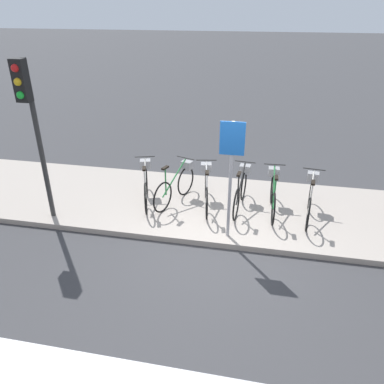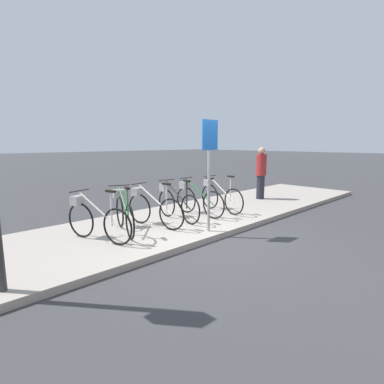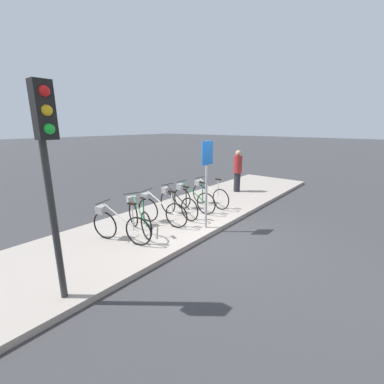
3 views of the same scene
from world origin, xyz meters
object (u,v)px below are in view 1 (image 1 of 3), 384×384
Objects in this scene: parked_bicycle_2 at (206,187)px; parked_bicycle_5 at (310,198)px; parked_bicycle_0 at (146,183)px; parked_bicycle_4 at (273,192)px; traffic_light at (29,109)px; sign_post at (231,162)px; parked_bicycle_1 at (177,183)px; parked_bicycle_3 at (241,189)px.

parked_bicycle_2 is 2.23m from parked_bicycle_5.
parked_bicycle_4 is at bearing 1.95° from parked_bicycle_0.
traffic_light is at bearing -167.88° from parked_bicycle_5.
traffic_light is at bearing -179.17° from sign_post.
parked_bicycle_1 and parked_bicycle_2 have the same top height.
parked_bicycle_0 is 2.85m from traffic_light.
parked_bicycle_1 is 0.48× the size of traffic_light.
parked_bicycle_4 is 0.71× the size of sign_post.
parked_bicycle_0 is 0.96× the size of parked_bicycle_4.
traffic_light is at bearing -164.79° from parked_bicycle_4.
parked_bicycle_0 and parked_bicycle_5 have the same top height.
sign_post reaches higher than parked_bicycle_0.
parked_bicycle_0 is at bearing -176.66° from parked_bicycle_3.
parked_bicycle_1 and parked_bicycle_3 have the same top height.
parked_bicycle_5 is at bearing -1.61° from parked_bicycle_2.
parked_bicycle_3 is (1.45, 0.01, 0.00)m from parked_bicycle_1.
parked_bicycle_0 is 2.15m from parked_bicycle_3.
parked_bicycle_0 is at bearing -177.48° from parked_bicycle_2.
parked_bicycle_3 is 4.54m from traffic_light.
parked_bicycle_2 is 3.88m from traffic_light.
parked_bicycle_4 is 5.15m from traffic_light.
parked_bicycle_5 is (2.91, -0.12, 0.00)m from parked_bicycle_1.
sign_post is at bearing -124.89° from parked_bicycle_4.
parked_bicycle_3 is at bearing 83.29° from sign_post.
sign_post is at bearing -145.52° from parked_bicycle_5.
parked_bicycle_0 is 0.97× the size of parked_bicycle_3.
parked_bicycle_4 is at bearing -0.57° from parked_bicycle_1.
sign_post is at bearing -28.85° from parked_bicycle_0.
sign_post reaches higher than parked_bicycle_2.
parked_bicycle_0 is 3.61m from parked_bicycle_5.
parked_bicycle_2 is at bearing 2.52° from parked_bicycle_0.
parked_bicycle_5 is (1.46, -0.13, 0.00)m from parked_bicycle_3.
traffic_light is at bearing -152.70° from parked_bicycle_1.
parked_bicycle_2 and parked_bicycle_3 have the same top height.
parked_bicycle_4 is 0.51× the size of traffic_light.
parked_bicycle_3 is 1.00× the size of parked_bicycle_4.
parked_bicycle_0 is 2.84m from parked_bicycle_4.
traffic_light is (-1.78, -1.16, 1.90)m from parked_bicycle_0.
parked_bicycle_4 is 1.00× the size of parked_bicycle_5.
parked_bicycle_3 and parked_bicycle_4 have the same top height.
traffic_light is at bearing -146.90° from parked_bicycle_0.
parked_bicycle_1 and parked_bicycle_4 have the same top height.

